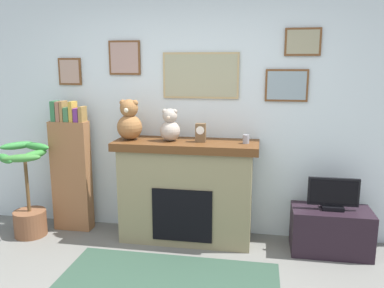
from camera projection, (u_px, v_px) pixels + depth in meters
The scene contains 11 objects.
back_wall at pixel (190, 112), 4.18m from camera, with size 5.20×0.15×2.60m.
fireplace at pixel (186, 190), 4.04m from camera, with size 1.45×0.53×1.05m.
bookshelf at pixel (71, 171), 4.27m from camera, with size 0.41×0.16×1.43m.
potted_plant at pixel (28, 201), 4.14m from camera, with size 0.58×0.61×0.99m.
tv_stand at pixel (330, 231), 3.80m from camera, with size 0.74×0.40×0.44m, color black.
television at pixel (333, 195), 3.73m from camera, with size 0.47×0.14×0.31m.
area_rug at pixel (166, 285), 3.26m from camera, with size 1.88×1.03×0.01m, color #2A4334.
candle_jar at pixel (246, 139), 3.81m from camera, with size 0.06×0.06×0.09m, color gray.
mantel_clock at pixel (201, 133), 3.88m from camera, with size 0.10×0.08×0.19m.
teddy_bear_cream at pixel (129, 122), 3.98m from camera, with size 0.26×0.26×0.41m.
teddy_bear_brown at pixel (170, 126), 3.92m from camera, with size 0.20×0.20×0.33m.
Camera 1 is at (0.75, -2.10, 1.81)m, focal length 36.60 mm.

